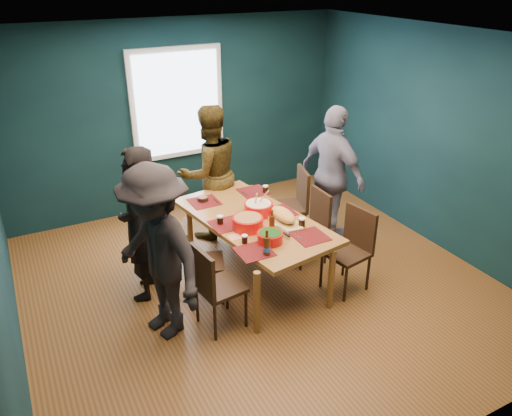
{
  "coord_description": "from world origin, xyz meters",
  "views": [
    {
      "loc": [
        -2.23,
        -4.21,
        3.31
      ],
      "look_at": [
        0.07,
        0.2,
        0.88
      ],
      "focal_mm": 35.0,
      "sensor_mm": 36.0,
      "label": 1
    }
  ],
  "objects_px": {
    "dining_table": "(254,224)",
    "chair_left_far": "(157,233)",
    "chair_left_near": "(213,282)",
    "cutting_board": "(283,216)",
    "chair_right_mid": "(313,221)",
    "person_far_left": "(139,225)",
    "bowl_salad": "(248,223)",
    "chair_right_near": "(353,243)",
    "bowl_herbs": "(270,237)",
    "chair_left_mid": "(197,256)",
    "chair_right_far": "(295,200)",
    "person_back": "(210,173)",
    "bowl_dumpling": "(258,208)",
    "person_near_left": "(157,254)",
    "person_right": "(333,175)"
  },
  "relations": [
    {
      "from": "dining_table",
      "to": "chair_left_mid",
      "type": "distance_m",
      "value": 0.76
    },
    {
      "from": "chair_right_far",
      "to": "bowl_dumpling",
      "type": "bearing_deg",
      "value": -133.72
    },
    {
      "from": "dining_table",
      "to": "chair_left_far",
      "type": "relative_size",
      "value": 2.45
    },
    {
      "from": "chair_right_far",
      "to": "person_far_left",
      "type": "xyz_separation_m",
      "value": [
        -2.09,
        -0.27,
        0.28
      ]
    },
    {
      "from": "bowl_salad",
      "to": "dining_table",
      "type": "bearing_deg",
      "value": 48.16
    },
    {
      "from": "chair_left_mid",
      "to": "bowl_herbs",
      "type": "height_order",
      "value": "chair_left_mid"
    },
    {
      "from": "bowl_dumpling",
      "to": "bowl_herbs",
      "type": "distance_m",
      "value": 0.66
    },
    {
      "from": "chair_left_far",
      "to": "cutting_board",
      "type": "distance_m",
      "value": 1.5
    },
    {
      "from": "chair_right_near",
      "to": "person_back",
      "type": "xyz_separation_m",
      "value": [
        -0.91,
        1.86,
        0.34
      ]
    },
    {
      "from": "chair_right_mid",
      "to": "person_far_left",
      "type": "bearing_deg",
      "value": 173.88
    },
    {
      "from": "chair_right_mid",
      "to": "person_far_left",
      "type": "xyz_separation_m",
      "value": [
        -2.03,
        0.25,
        0.33
      ]
    },
    {
      "from": "chair_right_far",
      "to": "bowl_salad",
      "type": "height_order",
      "value": "chair_right_far"
    },
    {
      "from": "dining_table",
      "to": "bowl_salad",
      "type": "bearing_deg",
      "value": -140.79
    },
    {
      "from": "chair_left_near",
      "to": "person_right",
      "type": "relative_size",
      "value": 0.52
    },
    {
      "from": "cutting_board",
      "to": "chair_right_mid",
      "type": "bearing_deg",
      "value": 29.2
    },
    {
      "from": "person_far_left",
      "to": "chair_right_near",
      "type": "bearing_deg",
      "value": 90.44
    },
    {
      "from": "chair_right_near",
      "to": "cutting_board",
      "type": "height_order",
      "value": "chair_right_near"
    },
    {
      "from": "person_far_left",
      "to": "bowl_dumpling",
      "type": "distance_m",
      "value": 1.33
    },
    {
      "from": "chair_right_near",
      "to": "person_back",
      "type": "height_order",
      "value": "person_back"
    },
    {
      "from": "bowl_dumpling",
      "to": "cutting_board",
      "type": "distance_m",
      "value": 0.33
    },
    {
      "from": "person_back",
      "to": "bowl_dumpling",
      "type": "relative_size",
      "value": 5.44
    },
    {
      "from": "chair_left_far",
      "to": "bowl_salad",
      "type": "height_order",
      "value": "bowl_salad"
    },
    {
      "from": "chair_right_far",
      "to": "chair_right_mid",
      "type": "xyz_separation_m",
      "value": [
        -0.05,
        -0.52,
        -0.05
      ]
    },
    {
      "from": "chair_left_near",
      "to": "chair_right_mid",
      "type": "distance_m",
      "value": 1.73
    },
    {
      "from": "chair_right_far",
      "to": "person_right",
      "type": "relative_size",
      "value": 0.55
    },
    {
      "from": "dining_table",
      "to": "bowl_herbs",
      "type": "distance_m",
      "value": 0.58
    },
    {
      "from": "chair_left_near",
      "to": "chair_right_near",
      "type": "xyz_separation_m",
      "value": [
        1.66,
        -0.03,
        0.01
      ]
    },
    {
      "from": "person_right",
      "to": "bowl_dumpling",
      "type": "relative_size",
      "value": 5.46
    },
    {
      "from": "chair_right_near",
      "to": "person_near_left",
      "type": "relative_size",
      "value": 0.53
    },
    {
      "from": "person_far_left",
      "to": "person_near_left",
      "type": "xyz_separation_m",
      "value": [
        -0.02,
        -0.71,
        0.03
      ]
    },
    {
      "from": "chair_left_near",
      "to": "person_back",
      "type": "distance_m",
      "value": 2.0
    },
    {
      "from": "chair_right_near",
      "to": "bowl_herbs",
      "type": "bearing_deg",
      "value": 161.95
    },
    {
      "from": "dining_table",
      "to": "chair_right_near",
      "type": "distance_m",
      "value": 1.12
    },
    {
      "from": "person_near_left",
      "to": "chair_right_far",
      "type": "bearing_deg",
      "value": 97.06
    },
    {
      "from": "chair_right_near",
      "to": "bowl_salad",
      "type": "bearing_deg",
      "value": 144.11
    },
    {
      "from": "chair_left_far",
      "to": "person_back",
      "type": "bearing_deg",
      "value": 24.98
    },
    {
      "from": "chair_left_near",
      "to": "chair_right_far",
      "type": "distance_m",
      "value": 2.03
    },
    {
      "from": "person_far_left",
      "to": "chair_right_far",
      "type": "bearing_deg",
      "value": 122.05
    },
    {
      "from": "chair_right_near",
      "to": "cutting_board",
      "type": "relative_size",
      "value": 1.42
    },
    {
      "from": "cutting_board",
      "to": "chair_left_mid",
      "type": "bearing_deg",
      "value": 179.92
    },
    {
      "from": "chair_left_near",
      "to": "cutting_board",
      "type": "xyz_separation_m",
      "value": [
        1.04,
        0.43,
        0.28
      ]
    },
    {
      "from": "chair_right_far",
      "to": "person_back",
      "type": "distance_m",
      "value": 1.15
    },
    {
      "from": "chair_right_near",
      "to": "person_far_left",
      "type": "distance_m",
      "value": 2.32
    },
    {
      "from": "chair_right_far",
      "to": "person_back",
      "type": "relative_size",
      "value": 0.56
    },
    {
      "from": "person_near_left",
      "to": "cutting_board",
      "type": "height_order",
      "value": "person_near_left"
    },
    {
      "from": "bowl_dumpling",
      "to": "bowl_herbs",
      "type": "bearing_deg",
      "value": -107.47
    },
    {
      "from": "chair_left_mid",
      "to": "chair_right_far",
      "type": "height_order",
      "value": "chair_right_far"
    },
    {
      "from": "bowl_salad",
      "to": "cutting_board",
      "type": "height_order",
      "value": "cutting_board"
    },
    {
      "from": "chair_left_far",
      "to": "person_near_left",
      "type": "distance_m",
      "value": 1.18
    },
    {
      "from": "person_back",
      "to": "bowl_herbs",
      "type": "height_order",
      "value": "person_back"
    }
  ]
}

